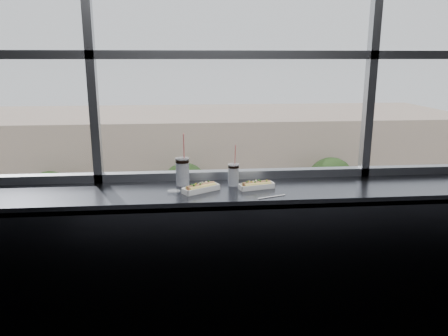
{
  "coord_description": "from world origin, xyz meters",
  "views": [
    {
      "loc": [
        -0.38,
        -1.65,
        1.98
      ],
      "look_at": [
        -0.11,
        1.23,
        1.25
      ],
      "focal_mm": 35.0,
      "sensor_mm": 36.0,
      "label": 1
    }
  ],
  "objects": [
    {
      "name": "pedestrian_a",
      "position": [
        -4.82,
        28.93,
        -10.01
      ],
      "size": [
        0.85,
        0.64,
        1.91
      ],
      "primitive_type": "imported",
      "rotation": [
        0.0,
        0.0,
        3.14
      ],
      "color": "#66605B",
      "rests_on": "far_sidewalk"
    },
    {
      "name": "window_glass",
      "position": [
        0.0,
        1.52,
        2.3
      ],
      "size": [
        6.0,
        0.0,
        6.0
      ],
      "primitive_type": "plane",
      "rotation": [
        1.57,
        0.0,
        0.0
      ],
      "color": "silver",
      "rests_on": "ground"
    },
    {
      "name": "tree_center",
      "position": [
        -0.36,
        29.5,
        -7.28
      ],
      "size": [
        3.51,
        3.51,
        5.49
      ],
      "color": "#47382B",
      "rests_on": "far_sidewalk"
    },
    {
      "name": "car_near_c",
      "position": [
        -0.63,
        17.5,
        -9.88
      ],
      "size": [
        2.91,
        6.48,
        2.13
      ],
      "primitive_type": "imported",
      "rotation": [
        0.0,
        0.0,
        1.61
      ],
      "color": "maroon",
      "rests_on": "street_asphalt"
    },
    {
      "name": "far_building",
      "position": [
        0.0,
        39.5,
        -7.0
      ],
      "size": [
        50.0,
        14.0,
        8.0
      ],
      "primitive_type": "cube",
      "color": "#BEA38E",
      "rests_on": "plaza_ground"
    },
    {
      "name": "car_far_b",
      "position": [
        1.34,
        25.5,
        -9.78
      ],
      "size": [
        3.73,
        7.29,
        2.33
      ],
      "primitive_type": "imported",
      "rotation": [
        0.0,
        0.0,
        1.69
      ],
      "color": "#B60309",
      "rests_on": "street_asphalt"
    },
    {
      "name": "car_near_e",
      "position": [
        12.76,
        17.5,
        -9.9
      ],
      "size": [
        2.81,
        6.32,
        2.08
      ],
      "primitive_type": "imported",
      "rotation": [
        0.0,
        0.0,
        1.61
      ],
      "color": "slate",
      "rests_on": "street_asphalt"
    },
    {
      "name": "car_near_b",
      "position": [
        -5.42,
        17.5,
        -9.8
      ],
      "size": [
        2.97,
        6.87,
        2.27
      ],
      "primitive_type": "imported",
      "rotation": [
        0.0,
        0.0,
        1.59
      ],
      "color": "black",
      "rests_on": "street_asphalt"
    },
    {
      "name": "counter",
      "position": [
        0.0,
        1.23,
        1.07
      ],
      "size": [
        6.0,
        0.55,
        0.06
      ],
      "primitive_type": "cube",
      "color": "#4C4F58",
      "rests_on": "ground"
    },
    {
      "name": "counter_fascia",
      "position": [
        0.0,
        0.97,
        0.55
      ],
      "size": [
        6.0,
        0.04,
        1.04
      ],
      "primitive_type": "cube",
      "color": "#4C4F58",
      "rests_on": "ground"
    },
    {
      "name": "wall_back_lower",
      "position": [
        0.0,
        1.5,
        0.55
      ],
      "size": [
        6.0,
        0.0,
        6.0
      ],
      "primitive_type": "plane",
      "rotation": [
        1.57,
        0.0,
        0.0
      ],
      "color": "black",
      "rests_on": "ground"
    },
    {
      "name": "soda_cup_right",
      "position": [
        -0.03,
        1.31,
        1.19
      ],
      "size": [
        0.08,
        0.08,
        0.3
      ],
      "color": "white",
      "rests_on": "counter"
    },
    {
      "name": "tree_left",
      "position": [
        -10.1,
        29.5,
        -7.55
      ],
      "size": [
        3.26,
        3.26,
        5.09
      ],
      "color": "#47382B",
      "rests_on": "far_sidewalk"
    },
    {
      "name": "loose_straw",
      "position": [
        0.18,
        1.01,
        1.1
      ],
      "size": [
        0.19,
        0.07,
        0.01
      ],
      "primitive_type": "cylinder",
      "rotation": [
        0.0,
        1.57,
        0.34
      ],
      "color": "white",
      "rests_on": "counter"
    },
    {
      "name": "car_far_c",
      "position": [
        11.51,
        25.5,
        -9.99
      ],
      "size": [
        2.68,
        5.83,
        1.9
      ],
      "primitive_type": "imported",
      "rotation": [
        0.0,
        0.0,
        1.62
      ],
      "color": "white",
      "rests_on": "street_asphalt"
    },
    {
      "name": "hotdog_tray_left",
      "position": [
        -0.27,
        1.18,
        1.13
      ],
      "size": [
        0.27,
        0.21,
        0.06
      ],
      "rotation": [
        0.0,
        0.0,
        0.54
      ],
      "color": "white",
      "rests_on": "counter"
    },
    {
      "name": "plaza_ground",
      "position": [
        0.0,
        45.0,
        -11.0
      ],
      "size": [
        120.0,
        120.0,
        0.0
      ],
      "primitive_type": "plane",
      "color": "#B6B092",
      "rests_on": "ground"
    },
    {
      "name": "tree_right",
      "position": [
        10.76,
        29.5,
        -7.16
      ],
      "size": [
        3.63,
        3.63,
        5.67
      ],
      "color": "#47382B",
      "rests_on": "far_sidewalk"
    },
    {
      "name": "hotdog_tray_right",
      "position": [
        0.12,
        1.22,
        1.12
      ],
      "size": [
        0.26,
        0.13,
        0.06
      ],
      "rotation": [
        0.0,
        0.0,
        0.23
      ],
      "color": "white",
      "rests_on": "counter"
    },
    {
      "name": "wrapper",
      "position": [
        -0.45,
        1.18,
        1.11
      ],
      "size": [
        0.1,
        0.07,
        0.02
      ],
      "primitive_type": "ellipsoid",
      "color": "silver",
      "rests_on": "counter"
    },
    {
      "name": "pedestrian_d",
      "position": [
        7.37,
        30.1,
        -9.87
      ],
      "size": [
        0.73,
        0.97,
        2.18
      ],
      "primitive_type": "imported",
      "rotation": [
        0.0,
        0.0,
        4.71
      ],
      "color": "#66605B",
      "rests_on": "far_sidewalk"
    },
    {
      "name": "window_mullions",
      "position": [
        0.0,
        1.5,
        2.3
      ],
      "size": [
        6.0,
        0.08,
        2.4
      ],
      "primitive_type": null,
      "color": "gray",
      "rests_on": "ground"
    },
    {
      "name": "pedestrian_c",
      "position": [
        4.88,
        30.03,
        -9.93
      ],
      "size": [
        0.91,
        0.69,
        2.06
      ],
      "primitive_type": "imported",
      "color": "#66605B",
      "rests_on": "far_sidewalk"
    },
    {
      "name": "soda_cup_left",
      "position": [
        -0.39,
        1.35,
        1.21
      ],
      "size": [
        0.1,
        0.1,
        0.38
      ],
      "color": "white",
      "rests_on": "counter"
    },
    {
      "name": "far_sidewalk",
      "position": [
        0.0,
        29.5,
        -10.98
      ],
      "size": [
        80.0,
        6.0,
        0.04
      ],
      "primitive_type": "cube",
      "color": "#B6B092",
      "rests_on": "plaza_ground"
    },
    {
      "name": "street_asphalt",
      "position": [
        0.0,
        21.5,
        -10.97
      ],
      "size": [
        80.0,
        10.0,
        0.06
      ],
      "primitive_type": "cube",
      "color": "black",
      "rests_on": "plaza_ground"
    }
  ]
}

